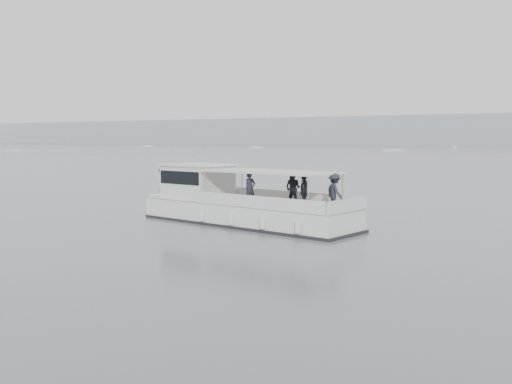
% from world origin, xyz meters
% --- Properties ---
extents(ground, '(1400.00, 1400.00, 0.00)m').
position_xyz_m(ground, '(0.00, 0.00, 0.00)').
color(ground, '#555E64').
rests_on(ground, ground).
extents(tour_boat, '(13.09, 5.62, 5.47)m').
position_xyz_m(tour_boat, '(-4.88, 2.89, 0.90)').
color(tour_boat, silver).
rests_on(tour_boat, ground).
extents(moored_fleet, '(465.41, 353.54, 10.06)m').
position_xyz_m(moored_fleet, '(-19.10, 201.26, 0.36)').
color(moored_fleet, silver).
rests_on(moored_fleet, ground).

